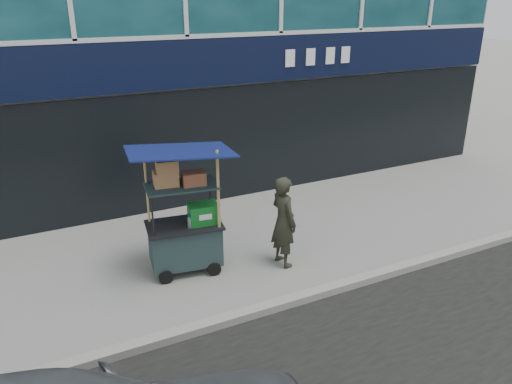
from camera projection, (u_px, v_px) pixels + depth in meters
ground at (286, 297)px, 7.33m from camera, size 80.00×80.00×0.00m
curb at (293, 300)px, 7.15m from camera, size 80.00×0.18×0.12m
vendor_cart at (185, 228)px, 7.81m from camera, size 1.67×1.29×2.08m
vendor_man at (283, 221)px, 7.97m from camera, size 0.42×0.59×1.52m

